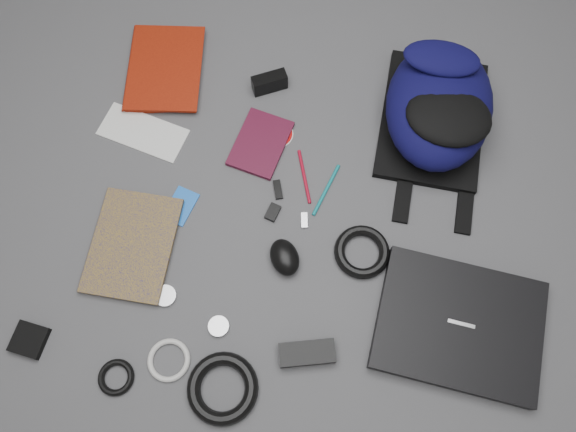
# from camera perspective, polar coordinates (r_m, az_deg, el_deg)

# --- Properties ---
(ground) EXTENTS (4.00, 4.00, 0.00)m
(ground) POSITION_cam_1_polar(r_m,az_deg,el_deg) (1.43, 0.00, -0.27)
(ground) COLOR #4F4F51
(ground) RESTS_ON ground
(backpack) EXTENTS (0.34, 0.46, 0.18)m
(backpack) POSITION_cam_1_polar(r_m,az_deg,el_deg) (1.52, 15.10, 10.87)
(backpack) COLOR black
(backpack) RESTS_ON ground
(laptop) EXTENTS (0.43, 0.36, 0.04)m
(laptop) POSITION_cam_1_polar(r_m,az_deg,el_deg) (1.40, 16.97, -10.55)
(laptop) COLOR black
(laptop) RESTS_ON ground
(textbook_red) EXTENTS (0.21, 0.28, 0.03)m
(textbook_red) POSITION_cam_1_polar(r_m,az_deg,el_deg) (1.67, -15.94, 14.26)
(textbook_red) COLOR maroon
(textbook_red) RESTS_ON ground
(comic_book) EXTENTS (0.23, 0.29, 0.02)m
(comic_book) POSITION_cam_1_polar(r_m,az_deg,el_deg) (1.48, -19.15, -2.21)
(comic_book) COLOR #C79A0E
(comic_book) RESTS_ON ground
(envelope) EXTENTS (0.25, 0.17, 0.00)m
(envelope) POSITION_cam_1_polar(r_m,az_deg,el_deg) (1.57, -14.51, 8.24)
(envelope) COLOR silver
(envelope) RESTS_ON ground
(dvd_case) EXTENTS (0.17, 0.21, 0.01)m
(dvd_case) POSITION_cam_1_polar(r_m,az_deg,el_deg) (1.50, -2.81, 7.37)
(dvd_case) COLOR #3D0B1D
(dvd_case) RESTS_ON ground
(compact_camera) EXTENTS (0.10, 0.07, 0.05)m
(compact_camera) POSITION_cam_1_polar(r_m,az_deg,el_deg) (1.57, -1.89, 13.40)
(compact_camera) COLOR black
(compact_camera) RESTS_ON ground
(sticker_disc) EXTENTS (0.09, 0.09, 0.00)m
(sticker_disc) POSITION_cam_1_polar(r_m,az_deg,el_deg) (1.52, -1.08, 8.36)
(sticker_disc) COLOR white
(sticker_disc) RESTS_ON ground
(pen_teal) EXTENTS (0.07, 0.15, 0.01)m
(pen_teal) POSITION_cam_1_polar(r_m,az_deg,el_deg) (1.45, 3.90, 2.67)
(pen_teal) COLOR #0E7B81
(pen_teal) RESTS_ON ground
(pen_red) EXTENTS (0.04, 0.15, 0.01)m
(pen_red) POSITION_cam_1_polar(r_m,az_deg,el_deg) (1.46, 1.66, 4.03)
(pen_red) COLOR #A30C23
(pen_red) RESTS_ON ground
(id_badge) EXTENTS (0.09, 0.11, 0.00)m
(id_badge) POSITION_cam_1_polar(r_m,az_deg,el_deg) (1.46, -10.85, 1.00)
(id_badge) COLOR blue
(id_badge) RESTS_ON ground
(usb_black) EXTENTS (0.03, 0.05, 0.01)m
(usb_black) POSITION_cam_1_polar(r_m,az_deg,el_deg) (1.45, -1.03, 2.70)
(usb_black) COLOR black
(usb_black) RESTS_ON ground
(usb_silver) EXTENTS (0.02, 0.04, 0.01)m
(usb_silver) POSITION_cam_1_polar(r_m,az_deg,el_deg) (1.42, 1.67, -0.45)
(usb_silver) COLOR silver
(usb_silver) RESTS_ON ground
(key_fob) EXTENTS (0.04, 0.05, 0.01)m
(key_fob) POSITION_cam_1_polar(r_m,az_deg,el_deg) (1.42, -1.56, 0.38)
(key_fob) COLOR black
(key_fob) RESTS_ON ground
(mouse) EXTENTS (0.10, 0.12, 0.05)m
(mouse) POSITION_cam_1_polar(r_m,az_deg,el_deg) (1.37, -0.35, -4.22)
(mouse) COLOR black
(mouse) RESTS_ON ground
(headphone_left) EXTENTS (0.05, 0.05, 0.01)m
(headphone_left) POSITION_cam_1_polar(r_m,az_deg,el_deg) (1.40, -12.34, -7.94)
(headphone_left) COLOR #B5B5B7
(headphone_left) RESTS_ON ground
(headphone_right) EXTENTS (0.06, 0.06, 0.01)m
(headphone_right) POSITION_cam_1_polar(r_m,az_deg,el_deg) (1.36, -7.06, -11.06)
(headphone_right) COLOR #A5A5A7
(headphone_right) RESTS_ON ground
(cable_coil) EXTENTS (0.18, 0.18, 0.03)m
(cable_coil) POSITION_cam_1_polar(r_m,az_deg,el_deg) (1.40, 7.52, -3.62)
(cable_coil) COLOR black
(cable_coil) RESTS_ON ground
(power_brick) EXTENTS (0.14, 0.07, 0.03)m
(power_brick) POSITION_cam_1_polar(r_m,az_deg,el_deg) (1.34, 1.95, -13.75)
(power_brick) COLOR black
(power_brick) RESTS_ON ground
(power_cord_coil) EXTENTS (0.18, 0.18, 0.03)m
(power_cord_coil) POSITION_cam_1_polar(r_m,az_deg,el_deg) (1.34, -6.66, -16.99)
(power_cord_coil) COLOR black
(power_cord_coil) RESTS_ON ground
(pouch) EXTENTS (0.09, 0.09, 0.02)m
(pouch) POSITION_cam_1_polar(r_m,az_deg,el_deg) (1.48, -24.80, -11.34)
(pouch) COLOR black
(pouch) RESTS_ON ground
(earbud_coil) EXTENTS (0.10, 0.10, 0.02)m
(earbud_coil) POSITION_cam_1_polar(r_m,az_deg,el_deg) (1.40, -17.07, -15.41)
(earbud_coil) COLOR black
(earbud_coil) RESTS_ON ground
(white_cable_coil) EXTENTS (0.13, 0.13, 0.01)m
(white_cable_coil) POSITION_cam_1_polar(r_m,az_deg,el_deg) (1.37, -12.02, -14.13)
(white_cable_coil) COLOR silver
(white_cable_coil) RESTS_ON ground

